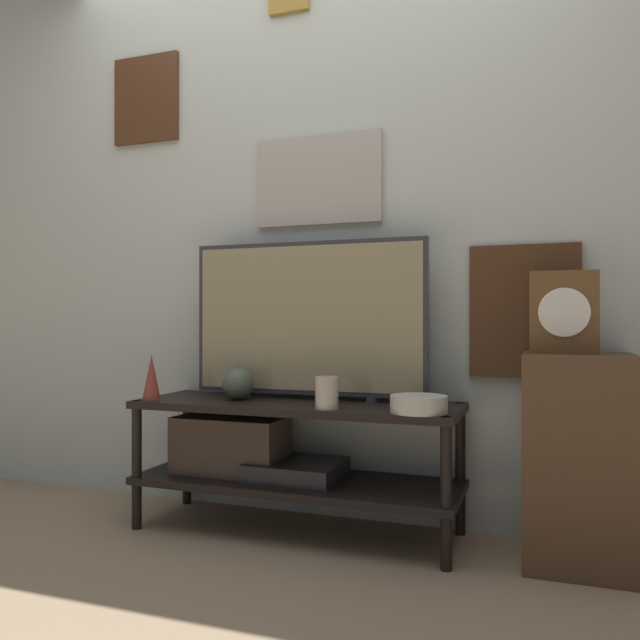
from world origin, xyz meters
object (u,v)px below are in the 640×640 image
object	(u,v)px
mantel_clock	(564,312)
vase_round_glass	(238,384)
vase_wide_bowl	(419,404)
candle_jar	(327,393)
television	(307,318)
vase_slim_bronze	(152,377)

from	to	relation	value
mantel_clock	vase_round_glass	bearing A→B (deg)	-178.00
vase_wide_bowl	candle_jar	size ratio (longest dim) A/B	1.69
television	vase_round_glass	world-z (taller)	television
vase_round_glass	candle_jar	size ratio (longest dim) A/B	1.10
television	vase_round_glass	distance (m)	0.39
mantel_clock	vase_wide_bowl	bearing A→B (deg)	-162.13
vase_slim_bronze	mantel_clock	world-z (taller)	mantel_clock
television	vase_slim_bronze	xyz separation A→B (m)	(-0.59, -0.25, -0.24)
candle_jar	mantel_clock	bearing A→B (deg)	12.70
vase_wide_bowl	vase_round_glass	world-z (taller)	vase_round_glass
vase_slim_bronze	candle_jar	distance (m)	0.76
vase_slim_bronze	vase_wide_bowl	bearing A→B (deg)	1.35
television	mantel_clock	xyz separation A→B (m)	(0.99, -0.07, 0.02)
vase_round_glass	mantel_clock	bearing A→B (deg)	2.00
candle_jar	vase_wide_bowl	bearing A→B (deg)	4.87
vase_slim_bronze	television	bearing A→B (deg)	23.07
vase_slim_bronze	vase_wide_bowl	size ratio (longest dim) A/B	0.92
television	candle_jar	bearing A→B (deg)	-55.46
candle_jar	television	bearing A→B (deg)	124.54
vase_round_glass	candle_jar	bearing A→B (deg)	-17.81
vase_round_glass	mantel_clock	distance (m)	1.29
vase_round_glass	candle_jar	world-z (taller)	vase_round_glass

